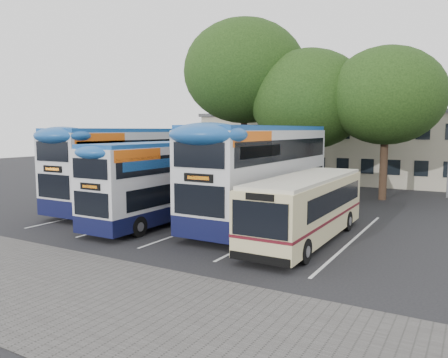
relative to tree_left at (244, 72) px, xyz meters
The scene contains 11 objects.
ground 20.91m from the tree_left, 64.35° to the right, with size 120.00×120.00×0.00m, color black.
paving_strip 24.57m from the tree_left, 74.36° to the right, with size 40.00×6.00×0.01m, color #595654.
bay_lines 15.66m from the tree_left, 69.81° to the right, with size 14.12×11.00×0.01m.
depot_building 14.19m from the tree_left, 50.80° to the left, with size 32.40×8.40×6.20m.
tree_left is the anchor object (origin of this frame).
tree_mid 5.59m from the tree_left, ahead, with size 8.42×8.42×10.38m.
tree_right 10.69m from the tree_left, ahead, with size 7.49×7.49×10.03m.
bus_dd_left 12.41m from the tree_left, 102.14° to the right, with size 2.75×11.32×4.72m.
bus_dd_mid 14.71m from the tree_left, 80.59° to the right, with size 2.35×9.69×4.03m.
bus_dd_right 13.88m from the tree_left, 58.21° to the right, with size 2.81×11.60×4.84m.
bus_single 17.83m from the tree_left, 53.14° to the right, with size 2.33×9.16×2.73m.
Camera 1 is at (7.54, -13.29, 4.65)m, focal length 35.00 mm.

